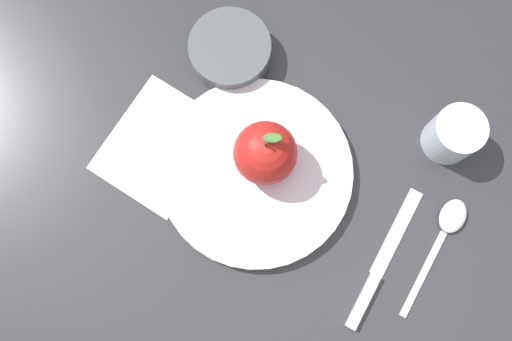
{
  "coord_description": "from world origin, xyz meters",
  "views": [
    {
      "loc": [
        -0.11,
        -0.06,
        0.75
      ],
      "look_at": [
        -0.01,
        0.05,
        0.02
      ],
      "focal_mm": 39.43,
      "sensor_mm": 36.0,
      "label": 1
    }
  ],
  "objects_px": {
    "dinner_plate": "(256,172)",
    "cup": "(454,134)",
    "linen_napkin": "(159,145)",
    "apple": "(265,153)",
    "side_bowl": "(230,49)",
    "spoon": "(446,229)",
    "knife": "(378,271)"
  },
  "relations": [
    {
      "from": "knife",
      "to": "side_bowl",
      "type": "bearing_deg",
      "value": 81.8
    },
    {
      "from": "linen_napkin",
      "to": "knife",
      "type": "bearing_deg",
      "value": -71.26
    },
    {
      "from": "dinner_plate",
      "to": "apple",
      "type": "distance_m",
      "value": 0.05
    },
    {
      "from": "side_bowl",
      "to": "spoon",
      "type": "xyz_separation_m",
      "value": [
        0.05,
        -0.37,
        -0.02
      ]
    },
    {
      "from": "linen_napkin",
      "to": "side_bowl",
      "type": "bearing_deg",
      "value": 12.67
    },
    {
      "from": "apple",
      "to": "cup",
      "type": "bearing_deg",
      "value": -34.12
    },
    {
      "from": "apple",
      "to": "cup",
      "type": "relative_size",
      "value": 1.43
    },
    {
      "from": "cup",
      "to": "knife",
      "type": "distance_m",
      "value": 0.2
    },
    {
      "from": "spoon",
      "to": "linen_napkin",
      "type": "xyz_separation_m",
      "value": [
        -0.21,
        0.34,
        -0.0
      ]
    },
    {
      "from": "side_bowl",
      "to": "cup",
      "type": "bearing_deg",
      "value": -64.16
    },
    {
      "from": "apple",
      "to": "knife",
      "type": "height_order",
      "value": "apple"
    },
    {
      "from": "side_bowl",
      "to": "knife",
      "type": "relative_size",
      "value": 0.58
    },
    {
      "from": "apple",
      "to": "knife",
      "type": "relative_size",
      "value": 0.5
    },
    {
      "from": "apple",
      "to": "spoon",
      "type": "xyz_separation_m",
      "value": [
        0.12,
        -0.23,
        -0.05
      ]
    },
    {
      "from": "apple",
      "to": "spoon",
      "type": "bearing_deg",
      "value": -61.72
    },
    {
      "from": "knife",
      "to": "apple",
      "type": "bearing_deg",
      "value": 94.36
    },
    {
      "from": "dinner_plate",
      "to": "linen_napkin",
      "type": "bearing_deg",
      "value": 122.54
    },
    {
      "from": "apple",
      "to": "cup",
      "type": "xyz_separation_m",
      "value": [
        0.21,
        -0.14,
        -0.02
      ]
    },
    {
      "from": "cup",
      "to": "linen_napkin",
      "type": "distance_m",
      "value": 0.39
    },
    {
      "from": "linen_napkin",
      "to": "apple",
      "type": "bearing_deg",
      "value": -50.7
    },
    {
      "from": "side_bowl",
      "to": "cup",
      "type": "height_order",
      "value": "cup"
    },
    {
      "from": "dinner_plate",
      "to": "cup",
      "type": "relative_size",
      "value": 3.81
    },
    {
      "from": "dinner_plate",
      "to": "cup",
      "type": "xyz_separation_m",
      "value": [
        0.22,
        -0.14,
        0.03
      ]
    },
    {
      "from": "dinner_plate",
      "to": "knife",
      "type": "bearing_deg",
      "value": -80.46
    },
    {
      "from": "cup",
      "to": "dinner_plate",
      "type": "bearing_deg",
      "value": 148.69
    },
    {
      "from": "dinner_plate",
      "to": "spoon",
      "type": "relative_size",
      "value": 1.53
    },
    {
      "from": "apple",
      "to": "cup",
      "type": "distance_m",
      "value": 0.25
    },
    {
      "from": "linen_napkin",
      "to": "cup",
      "type": "bearing_deg",
      "value": -40.22
    },
    {
      "from": "dinner_plate",
      "to": "cup",
      "type": "height_order",
      "value": "cup"
    },
    {
      "from": "side_bowl",
      "to": "knife",
      "type": "height_order",
      "value": "side_bowl"
    },
    {
      "from": "apple",
      "to": "linen_napkin",
      "type": "relative_size",
      "value": 0.61
    },
    {
      "from": "side_bowl",
      "to": "knife",
      "type": "xyz_separation_m",
      "value": [
        -0.05,
        -0.35,
        -0.02
      ]
    }
  ]
}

